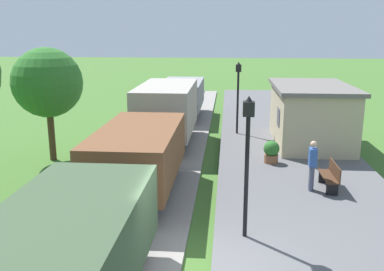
# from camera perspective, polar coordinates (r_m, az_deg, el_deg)

# --- Properties ---
(track_ballast) EXTENTS (3.80, 60.00, 0.12)m
(track_ballast) POSITION_cam_1_polar(r_m,az_deg,el_deg) (10.62, -12.30, -17.22)
(track_ballast) COLOR gray
(track_ballast) RESTS_ON ground
(rail_near) EXTENTS (0.07, 60.00, 0.14)m
(rail_near) POSITION_cam_1_polar(r_m,az_deg,el_deg) (10.37, -8.36, -16.98)
(rail_near) COLOR slate
(rail_near) RESTS_ON track_ballast
(rail_far) EXTENTS (0.07, 60.00, 0.14)m
(rail_far) POSITION_cam_1_polar(r_m,az_deg,el_deg) (10.77, -16.16, -16.18)
(rail_far) COLOR slate
(rail_far) RESTS_ON track_ballast
(freight_train) EXTENTS (2.50, 26.00, 2.72)m
(freight_train) POSITION_cam_1_polar(r_m,az_deg,el_deg) (17.59, -4.78, 0.66)
(freight_train) COLOR #384C33
(freight_train) RESTS_ON rail_near
(station_hut) EXTENTS (3.50, 5.80, 2.78)m
(station_hut) POSITION_cam_1_polar(r_m,az_deg,el_deg) (20.90, 15.52, 2.80)
(station_hut) COLOR tan
(station_hut) RESTS_ON platform_slab
(bench_near_hut) EXTENTS (0.42, 1.50, 0.91)m
(bench_near_hut) POSITION_cam_1_polar(r_m,az_deg,el_deg) (15.19, 18.03, -5.11)
(bench_near_hut) COLOR #422819
(bench_near_hut) RESTS_ON platform_slab
(person_waiting) EXTENTS (0.26, 0.39, 1.71)m
(person_waiting) POSITION_cam_1_polar(r_m,az_deg,el_deg) (14.74, 15.77, -3.64)
(person_waiting) COLOR #474C66
(person_waiting) RESTS_ON platform_slab
(potted_planter) EXTENTS (0.64, 0.64, 0.92)m
(potted_planter) POSITION_cam_1_polar(r_m,az_deg,el_deg) (17.56, 10.55, -2.11)
(potted_planter) COLOR brown
(potted_planter) RESTS_ON platform_slab
(lamp_post_near) EXTENTS (0.28, 0.28, 3.70)m
(lamp_post_near) POSITION_cam_1_polar(r_m,az_deg,el_deg) (10.66, 7.43, -0.83)
(lamp_post_near) COLOR black
(lamp_post_near) RESTS_ON platform_slab
(lamp_post_far) EXTENTS (0.28, 0.28, 3.70)m
(lamp_post_far) POSITION_cam_1_polar(r_m,az_deg,el_deg) (21.99, 6.18, 6.78)
(lamp_post_far) COLOR black
(lamp_post_far) RESTS_ON platform_slab
(tree_trackside_far) EXTENTS (2.92, 2.92, 4.83)m
(tree_trackside_far) POSITION_cam_1_polar(r_m,az_deg,el_deg) (18.92, -18.74, 6.67)
(tree_trackside_far) COLOR #4C3823
(tree_trackside_far) RESTS_ON ground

